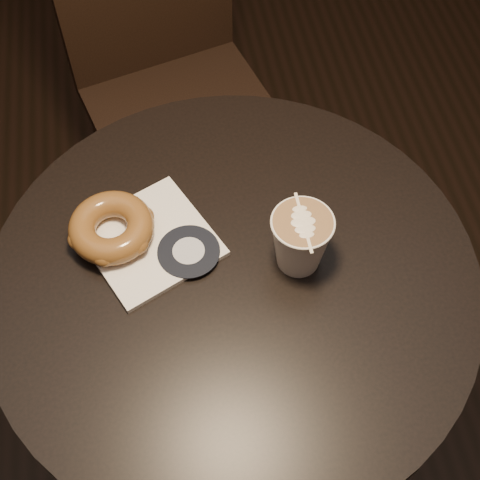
# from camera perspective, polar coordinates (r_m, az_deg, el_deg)

# --- Properties ---
(cafe_table) EXTENTS (0.70, 0.70, 0.75)m
(cafe_table) POSITION_cam_1_polar(r_m,az_deg,el_deg) (1.12, -0.50, -8.00)
(cafe_table) COLOR black
(cafe_table) RESTS_ON ground
(chair) EXTENTS (0.48, 0.48, 1.00)m
(chair) POSITION_cam_1_polar(r_m,az_deg,el_deg) (1.54, -6.46, 15.61)
(chair) COLOR black
(chair) RESTS_ON ground
(pastry_bag) EXTENTS (0.22, 0.22, 0.01)m
(pastry_bag) POSITION_cam_1_polar(r_m,az_deg,el_deg) (0.98, -7.69, -0.06)
(pastry_bag) COLOR white
(pastry_bag) RESTS_ON cafe_table
(doughnut) EXTENTS (0.12, 0.12, 0.04)m
(doughnut) POSITION_cam_1_polar(r_m,az_deg,el_deg) (0.97, -10.92, 1.06)
(doughnut) COLOR brown
(doughnut) RESTS_ON pastry_bag
(latte_cup) EXTENTS (0.09, 0.09, 0.10)m
(latte_cup) POSITION_cam_1_polar(r_m,az_deg,el_deg) (0.92, 5.17, -0.13)
(latte_cup) COLOR silver
(latte_cup) RESTS_ON cafe_table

